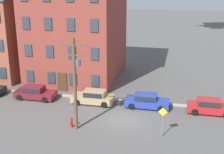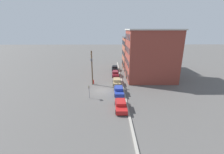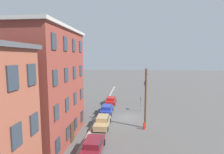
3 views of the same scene
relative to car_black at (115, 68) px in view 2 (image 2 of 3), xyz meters
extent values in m
plane|color=#565451|center=(16.60, -3.12, -0.75)|extent=(200.00, 200.00, 0.00)
cube|color=#9E998E|center=(16.60, 1.38, -0.67)|extent=(56.00, 0.36, 0.16)
cube|color=brown|center=(-3.00, 8.30, 4.27)|extent=(9.30, 10.84, 10.04)
cube|color=#4C4C51|center=(-3.00, 8.30, 9.44)|extent=(9.80, 11.34, 0.30)
cube|color=#2D3842|center=(-6.73, 2.82, 0.92)|extent=(0.90, 0.10, 1.40)
cube|color=#2D3842|center=(-6.73, 2.82, 4.27)|extent=(0.90, 0.10, 1.40)
cube|color=#2D3842|center=(-6.73, 2.82, 7.62)|extent=(0.90, 0.10, 1.40)
cube|color=#2D3842|center=(-4.87, 2.82, 0.92)|extent=(0.90, 0.10, 1.40)
cube|color=#2D3842|center=(-4.87, 2.82, 4.27)|extent=(0.90, 0.10, 1.40)
cube|color=#2D3842|center=(-4.87, 2.82, 7.62)|extent=(0.90, 0.10, 1.40)
cube|color=#2D3842|center=(-3.00, 2.82, 0.92)|extent=(0.90, 0.10, 1.40)
cube|color=#2D3842|center=(-3.00, 2.82, 4.27)|extent=(0.90, 0.10, 1.40)
cube|color=#2D3842|center=(-3.00, 2.82, 7.62)|extent=(0.90, 0.10, 1.40)
cube|color=#2D3842|center=(-1.14, 2.82, 0.92)|extent=(0.90, 0.10, 1.40)
cube|color=#2D3842|center=(-1.14, 2.82, 4.27)|extent=(0.90, 0.10, 1.40)
cube|color=#2D3842|center=(-1.14, 2.82, 7.62)|extent=(0.90, 0.10, 1.40)
cube|color=#2D3842|center=(0.72, 2.82, 0.92)|extent=(0.90, 0.10, 1.40)
cube|color=#2D3842|center=(0.72, 2.82, 4.27)|extent=(0.90, 0.10, 1.40)
cube|color=#2D3842|center=(0.72, 2.82, 7.62)|extent=(0.90, 0.10, 1.40)
cube|color=#472D1E|center=(-3.00, 2.82, 0.35)|extent=(1.10, 0.10, 2.20)
cube|color=brown|center=(8.23, 8.79, 5.43)|extent=(10.52, 11.83, 12.36)
cube|color=#B7B2A8|center=(8.23, 8.79, 11.76)|extent=(11.02, 12.33, 0.30)
cube|color=#2D3842|center=(4.29, 2.82, 0.80)|extent=(0.90, 0.10, 1.40)
cube|color=#2D3842|center=(4.29, 2.82, 3.89)|extent=(0.90, 0.10, 1.40)
cube|color=#2D3842|center=(4.29, 2.82, 6.97)|extent=(0.90, 0.10, 1.40)
cube|color=#2D3842|center=(4.29, 2.82, 10.06)|extent=(0.90, 0.10, 1.40)
cube|color=#2D3842|center=(6.92, 2.82, 0.80)|extent=(0.90, 0.10, 1.40)
cube|color=#2D3842|center=(6.92, 2.82, 3.89)|extent=(0.90, 0.10, 1.40)
cube|color=#2D3842|center=(6.92, 2.82, 6.97)|extent=(0.90, 0.10, 1.40)
cube|color=#2D3842|center=(6.92, 2.82, 10.06)|extent=(0.90, 0.10, 1.40)
cube|color=#2D3842|center=(9.55, 2.82, 0.80)|extent=(0.90, 0.10, 1.40)
cube|color=#2D3842|center=(9.55, 2.82, 3.89)|extent=(0.90, 0.10, 1.40)
cube|color=#2D3842|center=(9.55, 2.82, 6.97)|extent=(0.90, 0.10, 1.40)
cube|color=#2D3842|center=(9.55, 2.82, 10.06)|extent=(0.90, 0.10, 1.40)
cube|color=#2D3842|center=(12.18, 2.82, 0.80)|extent=(0.90, 0.10, 1.40)
cube|color=#2D3842|center=(12.18, 2.82, 3.89)|extent=(0.90, 0.10, 1.40)
cube|color=#2D3842|center=(12.18, 2.82, 6.97)|extent=(0.90, 0.10, 1.40)
cube|color=#2D3842|center=(12.18, 2.82, 10.06)|extent=(0.90, 0.10, 1.40)
cube|color=#472D1E|center=(8.23, 2.82, 0.35)|extent=(1.10, 0.10, 2.20)
cube|color=black|center=(0.07, 0.00, -0.22)|extent=(4.40, 1.80, 0.70)
cube|color=black|center=(-0.13, 0.00, 0.41)|extent=(2.20, 1.51, 0.55)
cube|color=#1E232D|center=(-0.13, 0.00, 0.41)|extent=(2.02, 1.58, 0.48)
cylinder|color=black|center=(1.52, 0.85, -0.42)|extent=(0.66, 0.22, 0.66)
cylinder|color=black|center=(1.52, -0.85, -0.42)|extent=(0.66, 0.22, 0.66)
cylinder|color=black|center=(-1.38, 0.85, -0.42)|extent=(0.66, 0.22, 0.66)
cylinder|color=black|center=(-1.38, -0.85, -0.42)|extent=(0.66, 0.22, 0.66)
cube|color=maroon|center=(6.23, -0.02, -0.22)|extent=(4.40, 1.80, 0.70)
cube|color=maroon|center=(6.03, -0.02, 0.41)|extent=(2.20, 1.51, 0.55)
cube|color=#1E232D|center=(6.03, -0.02, 0.41)|extent=(2.02, 1.58, 0.48)
cylinder|color=black|center=(7.68, 0.83, -0.42)|extent=(0.66, 0.22, 0.66)
cylinder|color=black|center=(7.68, -0.87, -0.42)|extent=(0.66, 0.22, 0.66)
cylinder|color=black|center=(4.78, 0.83, -0.42)|extent=(0.66, 0.22, 0.66)
cylinder|color=black|center=(4.78, -0.87, -0.42)|extent=(0.66, 0.22, 0.66)
cube|color=tan|center=(12.66, 0.08, -0.22)|extent=(4.40, 1.80, 0.70)
cube|color=tan|center=(12.86, 0.08, 0.41)|extent=(2.20, 1.51, 0.55)
cube|color=#1E232D|center=(12.86, 0.08, 0.41)|extent=(2.02, 1.58, 0.48)
cylinder|color=black|center=(11.21, -0.77, -0.42)|extent=(0.66, 0.22, 0.66)
cylinder|color=black|center=(11.21, 0.93, -0.42)|extent=(0.66, 0.22, 0.66)
cylinder|color=black|center=(14.11, -0.77, -0.42)|extent=(0.66, 0.22, 0.66)
cylinder|color=black|center=(14.11, 0.93, -0.42)|extent=(0.66, 0.22, 0.66)
cube|color=#233899|center=(18.33, 0.27, -0.22)|extent=(4.40, 1.80, 0.70)
cube|color=#233899|center=(18.13, 0.27, 0.41)|extent=(2.20, 1.51, 0.55)
cube|color=#1E232D|center=(18.13, 0.27, 0.41)|extent=(2.02, 1.58, 0.48)
cylinder|color=black|center=(19.78, 1.12, -0.42)|extent=(0.66, 0.22, 0.66)
cylinder|color=black|center=(19.78, -0.58, -0.42)|extent=(0.66, 0.22, 0.66)
cylinder|color=black|center=(16.88, 1.12, -0.42)|extent=(0.66, 0.22, 0.66)
cylinder|color=black|center=(16.88, -0.58, -0.42)|extent=(0.66, 0.22, 0.66)
cube|color=#B21E1E|center=(24.46, 0.25, -0.22)|extent=(4.40, 1.80, 0.70)
cube|color=#B21E1E|center=(24.26, 0.25, 0.41)|extent=(2.20, 1.51, 0.55)
cube|color=#1E232D|center=(24.26, 0.25, 0.41)|extent=(2.02, 1.58, 0.48)
cylinder|color=black|center=(25.91, 1.10, -0.42)|extent=(0.66, 0.22, 0.66)
cylinder|color=black|center=(25.91, -0.60, -0.42)|extent=(0.66, 0.22, 0.66)
cylinder|color=black|center=(23.01, 1.10, -0.42)|extent=(0.66, 0.22, 0.66)
cylinder|color=black|center=(23.01, -0.60, -0.42)|extent=(0.66, 0.22, 0.66)
cylinder|color=slate|center=(20.22, -5.47, 0.50)|extent=(0.08, 0.08, 2.51)
cube|color=yellow|center=(20.22, -5.50, 1.48)|extent=(0.78, 0.03, 0.78)
cube|color=black|center=(20.22, -5.49, 1.48)|extent=(0.85, 0.02, 0.85)
cylinder|color=brown|center=(12.85, -5.69, 3.26)|extent=(0.28, 0.28, 8.01)
cube|color=brown|center=(12.85, -5.69, 6.66)|extent=(2.40, 0.12, 0.12)
cube|color=brown|center=(12.85, -5.69, 5.86)|extent=(2.00, 0.12, 0.12)
cylinder|color=#515156|center=(13.20, -5.69, 5.26)|extent=(0.44, 0.44, 0.55)
cylinder|color=red|center=(12.32, -5.52, -0.35)|extent=(0.24, 0.24, 0.80)
sphere|color=red|center=(12.32, -5.52, 0.10)|extent=(0.22, 0.22, 0.22)
cylinder|color=red|center=(12.32, -5.68, -0.30)|extent=(0.10, 0.12, 0.10)
camera|label=1|loc=(21.31, -28.94, 11.96)|focal=50.00mm
camera|label=2|loc=(46.35, -1.49, 11.89)|focal=24.00mm
camera|label=3|loc=(-10.05, -3.62, 8.77)|focal=28.00mm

